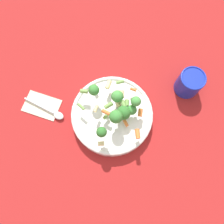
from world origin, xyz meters
TOP-DOWN VIEW (x-y plane):
  - ground_plane at (0.00, 0.00)m, footprint 3.00×3.00m
  - bowl at (0.00, 0.00)m, footprint 0.27×0.27m
  - pasta_salad at (0.01, 0.01)m, footprint 0.23×0.23m
  - cup at (0.21, 0.20)m, footprint 0.09×0.09m
  - napkin at (-0.25, -0.05)m, footprint 0.13×0.09m
  - spoon at (-0.20, -0.06)m, footprint 0.16×0.03m

SIDE VIEW (x-z plane):
  - ground_plane at x=0.00m, z-range 0.00..0.00m
  - napkin at x=-0.25m, z-range 0.00..0.01m
  - spoon at x=-0.20m, z-range 0.01..0.02m
  - bowl at x=0.00m, z-range 0.00..0.05m
  - cup at x=0.21m, z-range 0.00..0.09m
  - pasta_salad at x=0.01m, z-range 0.05..0.14m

